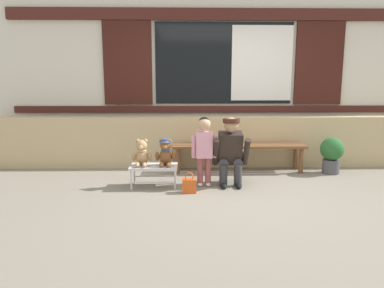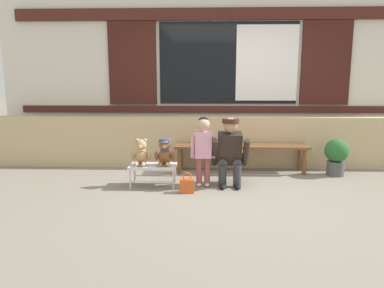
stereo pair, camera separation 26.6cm
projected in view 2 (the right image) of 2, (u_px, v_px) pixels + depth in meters
The scene contains 11 objects.
ground_plane at pixel (236, 192), 4.51m from camera, with size 60.00×60.00×0.00m, color gray.
brick_low_wall at pixel (229, 142), 5.84m from camera, with size 7.88×0.25×0.85m, color tan.
shop_facade at pixel (228, 61), 6.12m from camera, with size 8.04×0.26×3.58m.
wooden_bench_long at pixel (241, 149), 5.49m from camera, with size 2.10×0.40×0.44m.
small_display_bench at pixel (153, 167), 4.73m from camera, with size 0.64×0.36×0.30m.
teddy_bear_plain at pixel (141, 153), 4.71m from camera, with size 0.28×0.26×0.36m.
teddy_bear_with_hat at pixel (165, 153), 4.69m from camera, with size 0.28×0.27×0.36m.
child_standing at pixel (203, 144), 4.68m from camera, with size 0.35×0.18×0.96m.
adult_crouching at pixel (231, 151), 4.74m from camera, with size 0.50×0.49×0.95m.
handbag_on_ground at pixel (187, 185), 4.48m from camera, with size 0.18×0.11×0.27m.
potted_plant at pixel (336, 155), 5.29m from camera, with size 0.36×0.36×0.57m.
Camera 2 is at (-0.43, -4.36, 1.39)m, focal length 32.32 mm.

